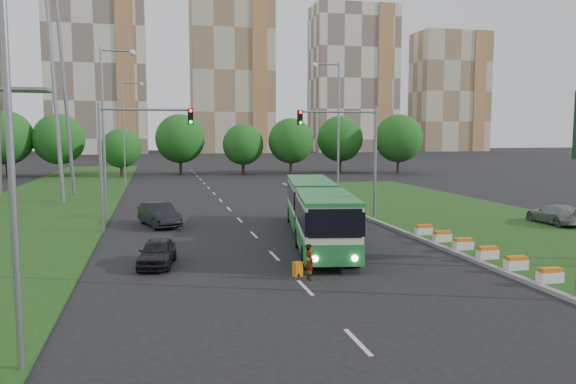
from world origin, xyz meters
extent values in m
plane|color=black|center=(0.00, 0.00, 0.00)|extent=(360.00, 360.00, 0.00)
cube|color=#194413|center=(13.00, 8.00, 0.07)|extent=(14.00, 60.00, 0.15)
cube|color=gray|center=(6.05, 8.00, 0.09)|extent=(0.30, 60.00, 0.18)
cube|color=#194413|center=(-18.00, 25.00, 0.05)|extent=(12.00, 110.00, 0.10)
cylinder|color=gray|center=(6.40, 10.00, 4.00)|extent=(0.20, 0.20, 8.00)
cylinder|color=gray|center=(3.65, 10.00, 7.60)|extent=(5.50, 0.14, 0.14)
cube|color=black|center=(0.90, 10.00, 7.20)|extent=(0.32, 0.32, 1.00)
cylinder|color=gray|center=(-12.00, 9.00, 4.00)|extent=(0.20, 0.20, 8.00)
cylinder|color=gray|center=(-9.25, 9.00, 7.60)|extent=(5.50, 0.14, 0.14)
cube|color=black|center=(-6.50, 9.00, 7.20)|extent=(0.32, 0.32, 1.00)
cube|color=beige|center=(-25.00, 150.00, 26.00)|extent=(28.00, 15.00, 52.00)
cube|color=#BBB297|center=(15.00, 150.00, 25.00)|extent=(25.00, 15.00, 50.00)
cube|color=beige|center=(55.00, 150.00, 23.50)|extent=(27.00, 15.00, 47.00)
cube|color=#BBB297|center=(90.00, 150.00, 20.00)|extent=(24.00, 14.00, 40.00)
cube|color=beige|center=(0.12, -1.12, 1.77)|extent=(2.53, 6.98, 2.73)
cube|color=beige|center=(0.12, 7.83, 1.77)|extent=(2.53, 8.50, 2.73)
cylinder|color=black|center=(0.12, 2.97, 1.72)|extent=(2.53, 1.26, 2.53)
cube|color=#207335|center=(0.12, -1.12, 0.86)|extent=(2.61, 7.03, 0.96)
cube|color=#207335|center=(0.12, 7.83, 0.86)|extent=(2.61, 8.55, 0.96)
cube|color=black|center=(0.12, -1.12, 2.23)|extent=(2.61, 7.03, 1.06)
cube|color=black|center=(0.12, 7.83, 2.23)|extent=(2.61, 8.55, 1.06)
imported|color=black|center=(-8.74, -0.80, 0.63)|extent=(2.05, 3.91, 1.27)
imported|color=black|center=(-8.57, 10.64, 0.77)|extent=(2.96, 4.98, 1.55)
imported|color=gray|center=(17.05, 4.64, 0.80)|extent=(1.86, 4.51, 1.31)
imported|color=gray|center=(-2.51, -4.83, 0.77)|extent=(0.43, 0.60, 1.53)
cube|color=orange|center=(-2.85, -4.16, 0.31)|extent=(0.37, 0.31, 0.63)
cylinder|color=black|center=(-2.85, -4.32, 0.07)|extent=(0.04, 0.15, 0.15)
camera|label=1|loc=(-8.69, -27.14, 6.16)|focal=35.00mm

